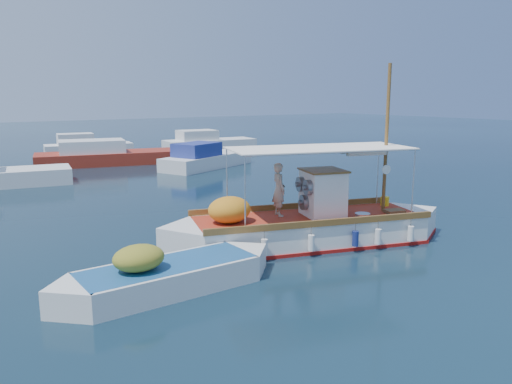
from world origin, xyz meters
TOP-DOWN VIEW (x-y plane):
  - ground at (0.00, 0.00)m, footprint 160.00×160.00m
  - fishing_caique at (0.52, 0.10)m, footprint 8.66×4.35m
  - dinghy at (-4.56, -0.93)m, footprint 5.60×1.64m
  - bg_boat_n at (1.59, 20.82)m, footprint 10.26×4.93m
  - bg_boat_ne at (5.77, 15.85)m, footprint 6.96×4.61m
  - bg_boat_e at (11.15, 25.18)m, footprint 7.72×3.46m
  - bg_boat_far_n at (1.83, 27.15)m, footprint 6.52×2.96m

SIDE VIEW (x-z plane):
  - ground at x=0.00m, z-range 0.00..0.00m
  - dinghy at x=-4.56m, z-range -0.40..0.97m
  - fishing_caique at x=0.52m, z-range -2.28..3.26m
  - bg_boat_n at x=1.59m, z-range -0.41..1.39m
  - bg_boat_ne at x=5.77m, z-range -0.41..1.39m
  - bg_boat_far_n at x=1.83m, z-range -0.41..1.39m
  - bg_boat_e at x=11.15m, z-range -0.41..1.39m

